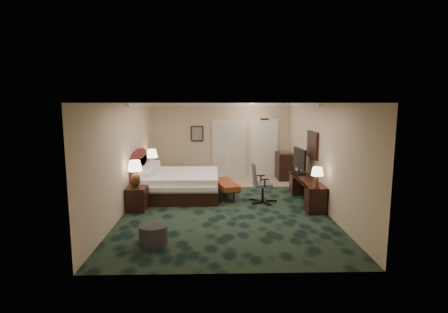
{
  "coord_description": "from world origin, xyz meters",
  "views": [
    {
      "loc": [
        -0.25,
        -8.98,
        2.69
      ],
      "look_at": [
        -0.0,
        0.6,
        1.23
      ],
      "focal_mm": 28.0,
      "sensor_mm": 36.0,
      "label": 1
    }
  ],
  "objects_px": {
    "bed_bench": "(226,190)",
    "minibar": "(284,166)",
    "nightstand_far": "(153,179)",
    "tv": "(299,161)",
    "bed": "(180,185)",
    "nightstand_near": "(137,199)",
    "desk": "(306,191)",
    "desk_chair": "(263,183)",
    "ottoman": "(153,235)",
    "lamp_near": "(135,174)",
    "lamp_far": "(152,160)"
  },
  "relations": [
    {
      "from": "nightstand_far",
      "to": "tv",
      "type": "relative_size",
      "value": 0.55
    },
    {
      "from": "lamp_near",
      "to": "ottoman",
      "type": "bearing_deg",
      "value": -69.6
    },
    {
      "from": "nightstand_near",
      "to": "ottoman",
      "type": "bearing_deg",
      "value": -70.12
    },
    {
      "from": "desk",
      "to": "ottoman",
      "type": "bearing_deg",
      "value": -142.53
    },
    {
      "from": "bed",
      "to": "tv",
      "type": "height_order",
      "value": "tv"
    },
    {
      "from": "tv",
      "to": "desk_chair",
      "type": "distance_m",
      "value": 1.42
    },
    {
      "from": "lamp_far",
      "to": "desk",
      "type": "xyz_separation_m",
      "value": [
        4.53,
        -1.97,
        -0.55
      ]
    },
    {
      "from": "bed_bench",
      "to": "desk",
      "type": "bearing_deg",
      "value": -27.91
    },
    {
      "from": "ottoman",
      "to": "desk",
      "type": "height_order",
      "value": "desk"
    },
    {
      "from": "nightstand_far",
      "to": "tv",
      "type": "bearing_deg",
      "value": -15.85
    },
    {
      "from": "lamp_near",
      "to": "nightstand_far",
      "type": "bearing_deg",
      "value": 90.42
    },
    {
      "from": "nightstand_far",
      "to": "desk",
      "type": "distance_m",
      "value": 4.91
    },
    {
      "from": "bed",
      "to": "desk",
      "type": "relative_size",
      "value": 0.97
    },
    {
      "from": "desk",
      "to": "tv",
      "type": "bearing_deg",
      "value": 92.95
    },
    {
      "from": "bed",
      "to": "nightstand_near",
      "type": "distance_m",
      "value": 1.62
    },
    {
      "from": "ottoman",
      "to": "tv",
      "type": "xyz_separation_m",
      "value": [
        3.64,
        3.51,
        0.84
      ]
    },
    {
      "from": "ottoman",
      "to": "desk_chair",
      "type": "xyz_separation_m",
      "value": [
        2.48,
        2.84,
        0.35
      ]
    },
    {
      "from": "lamp_near",
      "to": "desk",
      "type": "relative_size",
      "value": 0.3
    },
    {
      "from": "bed_bench",
      "to": "minibar",
      "type": "relative_size",
      "value": 1.43
    },
    {
      "from": "nightstand_near",
      "to": "ottoman",
      "type": "xyz_separation_m",
      "value": [
        0.8,
        -2.22,
        -0.1
      ]
    },
    {
      "from": "bed",
      "to": "desk_chair",
      "type": "height_order",
      "value": "desk_chair"
    },
    {
      "from": "bed_bench",
      "to": "minibar",
      "type": "xyz_separation_m",
      "value": [
        2.13,
        2.38,
        0.24
      ]
    },
    {
      "from": "lamp_near",
      "to": "desk_chair",
      "type": "bearing_deg",
      "value": 11.35
    },
    {
      "from": "nightstand_far",
      "to": "desk_chair",
      "type": "relative_size",
      "value": 0.48
    },
    {
      "from": "bed",
      "to": "tv",
      "type": "distance_m",
      "value": 3.55
    },
    {
      "from": "nightstand_far",
      "to": "lamp_near",
      "type": "height_order",
      "value": "lamp_near"
    },
    {
      "from": "lamp_near",
      "to": "lamp_far",
      "type": "bearing_deg",
      "value": 90.96
    },
    {
      "from": "bed",
      "to": "nightstand_near",
      "type": "bearing_deg",
      "value": -126.29
    },
    {
      "from": "nightstand_near",
      "to": "tv",
      "type": "relative_size",
      "value": 0.62
    },
    {
      "from": "lamp_near",
      "to": "desk",
      "type": "height_order",
      "value": "lamp_near"
    },
    {
      "from": "desk_chair",
      "to": "ottoman",
      "type": "bearing_deg",
      "value": -135.0
    },
    {
      "from": "lamp_near",
      "to": "lamp_far",
      "type": "xyz_separation_m",
      "value": [
        -0.04,
        2.61,
        -0.07
      ]
    },
    {
      "from": "nightstand_near",
      "to": "lamp_near",
      "type": "relative_size",
      "value": 0.87
    },
    {
      "from": "nightstand_near",
      "to": "bed_bench",
      "type": "distance_m",
      "value": 2.59
    },
    {
      "from": "bed",
      "to": "nightstand_near",
      "type": "height_order",
      "value": "bed"
    },
    {
      "from": "bed_bench",
      "to": "tv",
      "type": "height_order",
      "value": "tv"
    },
    {
      "from": "ottoman",
      "to": "desk_chair",
      "type": "bearing_deg",
      "value": 48.83
    },
    {
      "from": "lamp_near",
      "to": "bed_bench",
      "type": "bearing_deg",
      "value": 27.44
    },
    {
      "from": "tv",
      "to": "desk_chair",
      "type": "bearing_deg",
      "value": -154.89
    },
    {
      "from": "lamp_near",
      "to": "minibar",
      "type": "xyz_separation_m",
      "value": [
        4.45,
        3.58,
        -0.47
      ]
    },
    {
      "from": "nightstand_far",
      "to": "ottoman",
      "type": "bearing_deg",
      "value": -80.16
    },
    {
      "from": "bed",
      "to": "lamp_near",
      "type": "relative_size",
      "value": 3.23
    },
    {
      "from": "nightstand_near",
      "to": "desk_chair",
      "type": "bearing_deg",
      "value": 10.77
    },
    {
      "from": "bed",
      "to": "ottoman",
      "type": "bearing_deg",
      "value": -92.52
    },
    {
      "from": "nightstand_near",
      "to": "minibar",
      "type": "relative_size",
      "value": 0.63
    },
    {
      "from": "bed",
      "to": "desk_chair",
      "type": "xyz_separation_m",
      "value": [
        2.33,
        -0.68,
        0.19
      ]
    },
    {
      "from": "lamp_near",
      "to": "minibar",
      "type": "bearing_deg",
      "value": 38.85
    },
    {
      "from": "lamp_far",
      "to": "tv",
      "type": "height_order",
      "value": "tv"
    },
    {
      "from": "nightstand_near",
      "to": "desk",
      "type": "bearing_deg",
      "value": 7.64
    },
    {
      "from": "tv",
      "to": "desk_chair",
      "type": "xyz_separation_m",
      "value": [
        -1.15,
        -0.67,
        -0.49
      ]
    }
  ]
}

